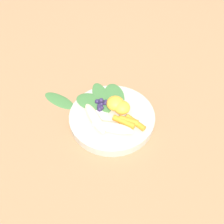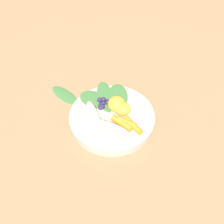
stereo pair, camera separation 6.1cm
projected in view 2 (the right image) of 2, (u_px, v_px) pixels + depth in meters
name	position (u px, v px, depth m)	size (l,w,h in m)	color
ground_plane	(112.00, 120.00, 0.64)	(2.40, 2.40, 0.00)	#99704C
bowl	(112.00, 117.00, 0.63)	(0.24, 0.24, 0.03)	#B2AD9E
banana_peeled_left	(109.00, 127.00, 0.57)	(0.11, 0.03, 0.03)	beige
banana_peeled_right	(94.00, 116.00, 0.60)	(0.11, 0.03, 0.03)	beige
orange_segment_near	(115.00, 103.00, 0.62)	(0.05, 0.05, 0.04)	#F4A833
orange_segment_far	(123.00, 109.00, 0.61)	(0.04, 0.04, 0.03)	#F4A833
carrot_front	(122.00, 123.00, 0.59)	(0.02, 0.02, 0.06)	orange
carrot_mid_left	(127.00, 123.00, 0.59)	(0.02, 0.02, 0.05)	orange
carrot_mid_right	(133.00, 125.00, 0.59)	(0.02, 0.02, 0.06)	orange
blueberry_pile	(103.00, 103.00, 0.64)	(0.04, 0.04, 0.02)	#2D234C
coconut_shred_patch	(101.00, 111.00, 0.63)	(0.04, 0.04, 0.00)	white
kale_leaf_left	(118.00, 96.00, 0.67)	(0.10, 0.06, 0.01)	#3D7038
kale_leaf_right	(105.00, 96.00, 0.66)	(0.13, 0.05, 0.01)	#3D7038
kale_leaf_rear	(94.00, 99.00, 0.66)	(0.09, 0.06, 0.01)	#3D7038
kale_leaf_stray	(65.00, 95.00, 0.71)	(0.11, 0.04, 0.01)	#3D7038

